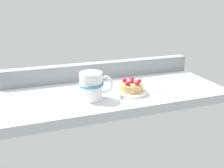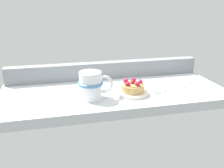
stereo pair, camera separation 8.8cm
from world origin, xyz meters
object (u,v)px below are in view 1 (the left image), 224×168
coffee_mug (92,86)px  raspberry_tart (132,86)px  dessert_plate (131,92)px  dessert_fork (167,88)px

coffee_mug → raspberry_tart: bearing=2.0°
dessert_plate → coffee_mug: coffee_mug is taller
coffee_mug → dessert_fork: coffee_mug is taller
dessert_plate → dessert_fork: 15.44cm
dessert_fork → dessert_plate: bearing=-179.2°
raspberry_tart → dessert_fork: bearing=0.8°
dessert_plate → dessert_fork: bearing=0.8°
raspberry_tart → coffee_mug: bearing=-178.0°
raspberry_tart → coffee_mug: size_ratio=0.69×
dessert_plate → raspberry_tart: 2.36cm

